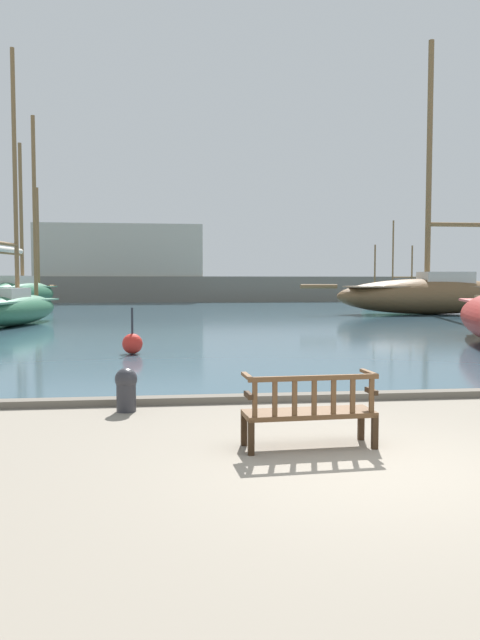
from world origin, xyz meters
name	(u,v)px	position (x,y,z in m)	size (l,w,h in m)	color
ground_plane	(376,468)	(0.00, 0.00, 0.00)	(160.00, 160.00, 0.00)	gray
harbor_water	(192,306)	(0.00, 44.00, 0.04)	(100.00, 80.00, 0.08)	#385666
quay_edge_kerb	(300,397)	(0.00, 3.85, 0.06)	(40.00, 0.30, 0.12)	#675F54
park_bench	(310,410)	(-0.53, 0.88, 0.47)	(1.63, 0.61, 0.92)	#322113
sailboat_centre_channel	(432,293)	(13.51, 28.80, 1.35)	(13.67, 3.25, 15.85)	brown
sailboat_far_port	(21,292)	(-12.53, 40.20, 1.28)	(4.56, 12.12, 11.86)	#2D6647
sailboat_nearest_starboard	(16,305)	(-8.81, 22.21, 0.98)	(3.23, 8.39, 12.14)	#2D6647
sailboat_mid_starboard	(394,298)	(15.45, 39.92, 0.77)	(5.71, 2.12, 6.61)	#2D6647
mooring_bollard	(126,388)	(-2.88, 3.31, 0.38)	(0.35, 0.35, 0.68)	#2D2D33
channel_buoy	(132,343)	(-3.13, 10.45, 0.36)	(0.55, 0.55, 1.25)	red
far_breakwater	(165,276)	(-2.16, 52.30, 2.48)	(48.38, 2.40, 7.29)	slate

